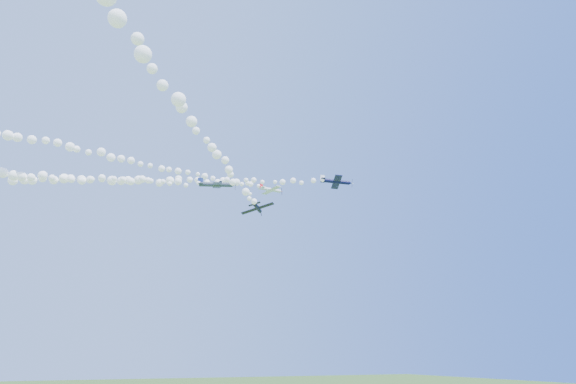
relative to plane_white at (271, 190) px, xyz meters
name	(u,v)px	position (x,y,z in m)	size (l,w,h in m)	color
plane_white	(271,190)	(0.00, 0.00, 0.00)	(6.81, 7.22, 1.84)	white
smoke_trail_white	(112,156)	(-38.54, -7.47, -0.31)	(73.15, 16.18, 2.89)	white
plane_navy	(336,182)	(11.24, -13.37, -0.66)	(7.72, 8.22, 3.11)	#0D0E3A
smoke_trail_navy	(168,180)	(-25.26, 1.17, -0.84)	(68.84, 29.16, 3.05)	white
plane_grey	(217,185)	(-18.18, -15.99, -6.46)	(7.91, 8.26, 2.27)	#374050
smoke_trail_grey	(38,176)	(-51.30, -7.85, -6.87)	(61.76, 17.34, 3.46)	white
plane_black	(257,208)	(-12.41, -24.61, -13.12)	(5.84, 5.67, 2.01)	black
smoke_trail_black	(180,104)	(-33.90, -58.74, -13.38)	(42.10, 65.54, 2.55)	white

